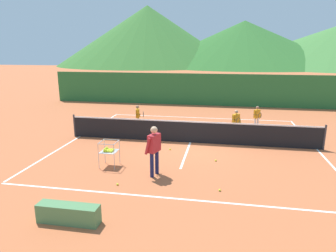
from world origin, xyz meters
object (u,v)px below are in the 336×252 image
(instructor, at_px, (154,146))
(tennis_ball_1, at_px, (220,190))
(ball_cart, at_px, (109,150))
(student_2, at_px, (257,115))
(tennis_ball_0, at_px, (216,160))
(student_0, at_px, (138,115))
(tennis_ball_2, at_px, (170,149))
(courtside_bench, at_px, (69,214))
(tennis_ball_5, at_px, (117,184))
(tennis_net, at_px, (190,132))
(tennis_ball_4, at_px, (157,157))
(student_1, at_px, (236,120))

(instructor, relative_size, tennis_ball_1, 24.24)
(ball_cart, bearing_deg, student_2, 47.90)
(tennis_ball_0, bearing_deg, student_0, 135.33)
(tennis_ball_2, bearing_deg, student_2, 47.17)
(instructor, bearing_deg, tennis_ball_0, 39.92)
(instructor, relative_size, courtside_bench, 1.10)
(tennis_ball_2, bearing_deg, tennis_ball_5, -105.65)
(tennis_net, height_order, tennis_ball_1, tennis_net)
(tennis_ball_0, height_order, tennis_ball_1, same)
(student_2, bearing_deg, tennis_ball_4, -129.37)
(tennis_ball_2, height_order, courtside_bench, courtside_bench)
(tennis_net, height_order, tennis_ball_5, tennis_net)
(instructor, height_order, tennis_ball_0, instructor)
(instructor, distance_m, tennis_ball_4, 1.91)
(tennis_net, xyz_separation_m, ball_cart, (-2.50, -3.27, 0.09))
(tennis_ball_5, bearing_deg, tennis_ball_0, 42.01)
(student_2, bearing_deg, student_0, -170.51)
(tennis_ball_5, bearing_deg, student_2, 57.92)
(tennis_ball_4, bearing_deg, tennis_ball_1, -45.13)
(tennis_net, height_order, tennis_ball_4, tennis_net)
(student_0, relative_size, ball_cart, 1.36)
(tennis_net, distance_m, instructor, 3.87)
(instructor, bearing_deg, ball_cart, 164.49)
(student_1, distance_m, student_2, 1.79)
(student_2, distance_m, tennis_ball_2, 5.61)
(tennis_net, height_order, tennis_ball_2, tennis_net)
(student_1, bearing_deg, ball_cart, -133.21)
(tennis_ball_2, bearing_deg, student_0, 125.75)
(tennis_net, xyz_separation_m, student_2, (3.09, 2.91, 0.23))
(tennis_ball_0, xyz_separation_m, tennis_ball_4, (-2.22, 0.00, 0.00))
(tennis_ball_1, bearing_deg, courtside_bench, -146.74)
(tennis_ball_2, xyz_separation_m, courtside_bench, (-1.44, -5.67, 0.20))
(student_1, relative_size, courtside_bench, 0.82)
(tennis_net, bearing_deg, tennis_ball_0, -61.21)
(student_2, bearing_deg, tennis_ball_0, -110.78)
(courtside_bench, bearing_deg, tennis_ball_2, 75.76)
(student_0, bearing_deg, tennis_ball_2, -54.25)
(tennis_ball_0, height_order, tennis_ball_2, same)
(student_1, bearing_deg, student_0, 175.28)
(student_0, relative_size, tennis_ball_0, 17.93)
(student_1, height_order, tennis_ball_2, student_1)
(student_1, xyz_separation_m, student_2, (1.10, 1.41, -0.02))
(student_2, bearing_deg, ball_cart, -132.10)
(tennis_ball_1, distance_m, tennis_ball_4, 3.41)
(ball_cart, height_order, tennis_ball_5, ball_cart)
(instructor, xyz_separation_m, courtside_bench, (-1.37, -3.08, -0.76))
(tennis_net, xyz_separation_m, tennis_ball_1, (1.36, -4.55, -0.47))
(student_1, xyz_separation_m, courtside_bench, (-4.13, -8.35, -0.52))
(tennis_ball_1, height_order, tennis_ball_2, same)
(student_1, height_order, tennis_ball_1, student_1)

